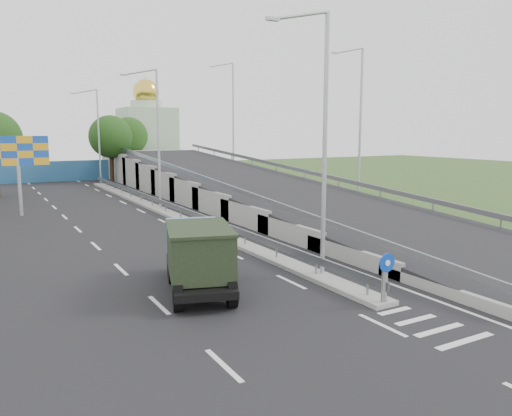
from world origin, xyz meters
TOP-DOWN VIEW (x-y plane):
  - ground at (0.00, 0.00)m, footprint 160.00×160.00m
  - road_surface at (-3.00, 20.00)m, footprint 26.00×90.00m
  - median at (0.00, 24.00)m, footprint 1.00×44.00m
  - overpass_ramp at (7.50, 24.00)m, footprint 10.00×50.00m
  - median_guardrail at (0.00, 24.00)m, footprint 0.09×44.00m
  - sign_bollard at (0.00, 2.17)m, footprint 0.64×0.23m
  - lamp_post_near at (0.11, 6.00)m, footprint 2.74×0.18m
  - lamp_post_mid at (0.11, 26.00)m, footprint 2.74×0.18m
  - lamp_post_far at (0.11, 46.00)m, footprint 2.74×0.18m
  - blue_wall at (-4.00, 52.00)m, footprint 30.00×0.50m
  - church at (10.00, 60.00)m, footprint 7.00×7.00m
  - billboard at (-9.00, 28.00)m, footprint 4.00×0.24m
  - tree_median_far at (2.00, 48.00)m, footprint 4.80×4.80m
  - tree_ramp_far at (6.00, 55.00)m, footprint 4.80×4.80m
  - dump_truck at (-4.63, 7.07)m, footprint 3.60×6.02m

SIDE VIEW (x-z plane):
  - ground at x=0.00m, z-range 0.00..0.00m
  - road_surface at x=-3.00m, z-range -0.02..0.02m
  - median at x=0.00m, z-range 0.00..0.20m
  - median_guardrail at x=0.00m, z-range 0.39..1.10m
  - sign_bollard at x=0.00m, z-range 0.20..1.87m
  - blue_wall at x=-4.00m, z-range 0.00..2.40m
  - dump_truck at x=-4.63m, z-range 0.13..2.63m
  - overpass_ramp at x=7.50m, z-range 0.00..3.50m
  - billboard at x=-9.00m, z-range 1.44..6.94m
  - tree_median_far at x=2.00m, z-range 1.38..8.98m
  - tree_ramp_far at x=6.00m, z-range 1.38..8.98m
  - church at x=10.00m, z-range -1.59..12.21m
  - lamp_post_near at x=0.11m, z-range 0.77..10.85m
  - lamp_post_mid at x=0.11m, z-range 0.77..10.85m
  - lamp_post_far at x=0.11m, z-range 0.77..10.85m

